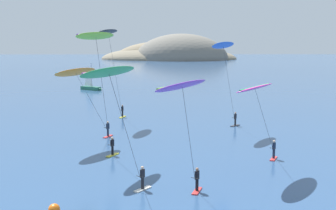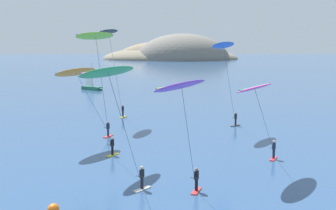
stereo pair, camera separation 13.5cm
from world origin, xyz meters
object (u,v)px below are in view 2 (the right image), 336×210
(kitesurfer_black, at_px, (110,39))
(kitesurfer_blue, at_px, (225,52))
(kitesurfer_lime, at_px, (97,47))
(kitesurfer_purple, at_px, (183,94))
(sailboat_near, at_px, (93,87))
(kitesurfer_orange, at_px, (78,77))
(kitesurfer_green, at_px, (111,82))
(marker_buoy, at_px, (53,209))
(kitesurfer_magenta, at_px, (256,93))

(kitesurfer_black, bearing_deg, kitesurfer_blue, -21.53)
(kitesurfer_lime, bearing_deg, kitesurfer_purple, -54.66)
(kitesurfer_blue, bearing_deg, sailboat_near, 117.47)
(sailboat_near, height_order, kitesurfer_purple, kitesurfer_purple)
(kitesurfer_orange, distance_m, kitesurfer_blue, 16.62)
(kitesurfer_black, bearing_deg, kitesurfer_purple, -74.09)
(kitesurfer_lime, xyz_separation_m, kitesurfer_black, (-0.95, 17.23, 0.74))
(sailboat_near, distance_m, kitesurfer_lime, 54.75)
(kitesurfer_orange, height_order, kitesurfer_green, kitesurfer_green)
(marker_buoy, bearing_deg, kitesurfer_lime, 83.95)
(sailboat_near, xyz_separation_m, kitesurfer_purple, (15.62, -62.56, 6.40))
(kitesurfer_blue, bearing_deg, kitesurfer_orange, -157.25)
(sailboat_near, height_order, kitesurfer_green, kitesurfer_green)
(kitesurfer_orange, relative_size, kitesurfer_lime, 0.70)
(kitesurfer_blue, distance_m, marker_buoy, 28.35)
(kitesurfer_magenta, height_order, kitesurfer_green, kitesurfer_green)
(kitesurfer_orange, height_order, kitesurfer_purple, kitesurfer_purple)
(kitesurfer_magenta, xyz_separation_m, marker_buoy, (-13.80, -7.93, -6.01))
(kitesurfer_blue, xyz_separation_m, kitesurfer_green, (-10.22, -21.90, -1.18))
(marker_buoy, bearing_deg, sailboat_near, 96.89)
(kitesurfer_orange, bearing_deg, kitesurfer_green, -72.22)
(sailboat_near, height_order, kitesurfer_orange, kitesurfer_orange)
(marker_buoy, bearing_deg, kitesurfer_magenta, 29.89)
(kitesurfer_orange, relative_size, kitesurfer_magenta, 1.02)
(kitesurfer_lime, distance_m, kitesurfer_green, 10.40)
(sailboat_near, distance_m, kitesurfer_purple, 64.80)
(marker_buoy, bearing_deg, kitesurfer_black, 89.49)
(kitesurfer_purple, distance_m, kitesurfer_green, 4.49)
(kitesurfer_black, xyz_separation_m, marker_buoy, (-0.25, -28.58, -10.16))
(kitesurfer_magenta, xyz_separation_m, kitesurfer_purple, (-5.98, -5.92, 0.68))
(sailboat_near, xyz_separation_m, kitesurfer_magenta, (21.60, -56.64, 5.72))
(kitesurfer_purple, xyz_separation_m, kitesurfer_lime, (-6.62, 9.34, 2.73))
(kitesurfer_magenta, bearing_deg, kitesurfer_blue, 90.49)
(marker_buoy, bearing_deg, kitesurfer_blue, 59.59)
(kitesurfer_purple, bearing_deg, kitesurfer_blue, 74.64)
(kitesurfer_black, relative_size, kitesurfer_green, 1.32)
(kitesurfer_orange, relative_size, kitesurfer_purple, 0.98)
(kitesurfer_orange, distance_m, kitesurfer_magenta, 17.77)
(kitesurfer_purple, bearing_deg, kitesurfer_orange, 122.11)
(kitesurfer_lime, distance_m, kitesurfer_black, 17.27)
(kitesurfer_green, bearing_deg, kitesurfer_blue, 64.99)
(kitesurfer_black, bearing_deg, kitesurfer_lime, -86.84)
(kitesurfer_orange, relative_size, kitesurfer_blue, 0.76)
(marker_buoy, bearing_deg, kitesurfer_green, 21.90)
(kitesurfer_lime, bearing_deg, kitesurfer_black, 93.16)
(kitesurfer_black, bearing_deg, kitesurfer_magenta, -56.73)
(sailboat_near, bearing_deg, kitesurfer_purple, -75.98)
(kitesurfer_orange, height_order, kitesurfer_black, kitesurfer_black)
(sailboat_near, relative_size, kitesurfer_lime, 0.51)
(kitesurfer_magenta, bearing_deg, kitesurfer_orange, 149.63)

